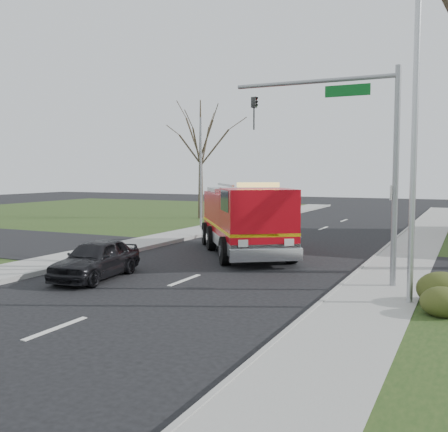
% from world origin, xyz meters
% --- Properties ---
extents(ground, '(120.00, 120.00, 0.00)m').
position_xyz_m(ground, '(0.00, 0.00, 0.00)').
color(ground, black).
rests_on(ground, ground).
extents(sidewalk_right, '(2.40, 80.00, 0.15)m').
position_xyz_m(sidewalk_right, '(6.20, 0.00, 0.07)').
color(sidewalk_right, gray).
rests_on(sidewalk_right, ground).
extents(sidewalk_left, '(2.40, 80.00, 0.15)m').
position_xyz_m(sidewalk_left, '(-6.20, 0.00, 0.07)').
color(sidewalk_left, gray).
rests_on(sidewalk_left, ground).
extents(bare_tree_left, '(4.50, 4.50, 9.00)m').
position_xyz_m(bare_tree_left, '(-10.00, 20.00, 5.56)').
color(bare_tree_left, '#342A1F').
rests_on(bare_tree_left, ground).
extents(traffic_signal_mast, '(5.29, 0.18, 6.80)m').
position_xyz_m(traffic_signal_mast, '(5.21, 1.50, 4.71)').
color(traffic_signal_mast, gray).
rests_on(traffic_signal_mast, ground).
extents(streetlight_pole, '(1.48, 0.16, 8.40)m').
position_xyz_m(streetlight_pole, '(7.14, -0.50, 4.55)').
color(streetlight_pole, '#B7BABF').
rests_on(streetlight_pole, ground).
extents(utility_pole_far, '(0.14, 0.14, 7.00)m').
position_xyz_m(utility_pole_far, '(-6.80, 14.00, 3.50)').
color(utility_pole_far, gray).
rests_on(utility_pole_far, ground).
extents(fire_engine, '(6.75, 8.11, 3.22)m').
position_xyz_m(fire_engine, '(-0.40, 6.12, 1.46)').
color(fire_engine, '#BA0814').
rests_on(fire_engine, ground).
extents(parked_car_maroon, '(2.04, 4.12, 1.35)m').
position_xyz_m(parked_car_maroon, '(-2.90, -1.00, 0.67)').
color(parked_car_maroon, black).
rests_on(parked_car_maroon, ground).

